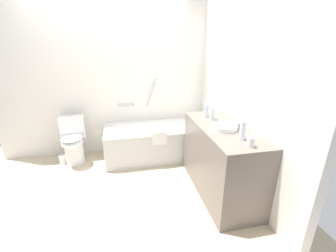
{
  "coord_description": "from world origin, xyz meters",
  "views": [
    {
      "loc": [
        0.18,
        -2.52,
        1.78
      ],
      "look_at": [
        0.74,
        0.16,
        0.76
      ],
      "focal_mm": 23.61,
      "sensor_mm": 36.0,
      "label": 1
    }
  ],
  "objects_px": {
    "water_bottle_1": "(243,130)",
    "toilet_paper_roll": "(63,159)",
    "bathtub": "(157,140)",
    "drinking_glass_1": "(210,111)",
    "sink_basin": "(225,127)",
    "sink_faucet": "(238,126)",
    "drinking_glass_0": "(251,142)",
    "water_bottle_0": "(207,110)",
    "water_bottle_2": "(212,113)",
    "toilet": "(73,142)"
  },
  "relations": [
    {
      "from": "toilet_paper_roll",
      "to": "water_bottle_1",
      "type": "bearing_deg",
      "value": -35.32
    },
    {
      "from": "toilet_paper_roll",
      "to": "water_bottle_2",
      "type": "bearing_deg",
      "value": -22.55
    },
    {
      "from": "toilet_paper_roll",
      "to": "sink_basin",
      "type": "bearing_deg",
      "value": -30.2
    },
    {
      "from": "bathtub",
      "to": "toilet",
      "type": "xyz_separation_m",
      "value": [
        -1.31,
        0.06,
        0.07
      ]
    },
    {
      "from": "water_bottle_1",
      "to": "sink_basin",
      "type": "bearing_deg",
      "value": 98.7
    },
    {
      "from": "water_bottle_2",
      "to": "bathtub",
      "type": "bearing_deg",
      "value": 126.01
    },
    {
      "from": "sink_faucet",
      "to": "drinking_glass_0",
      "type": "xyz_separation_m",
      "value": [
        -0.13,
        -0.47,
        0.02
      ]
    },
    {
      "from": "water_bottle_1",
      "to": "drinking_glass_0",
      "type": "height_order",
      "value": "water_bottle_1"
    },
    {
      "from": "bathtub",
      "to": "water_bottle_2",
      "type": "relative_size",
      "value": 8.93
    },
    {
      "from": "sink_basin",
      "to": "water_bottle_0",
      "type": "bearing_deg",
      "value": 94.86
    },
    {
      "from": "water_bottle_0",
      "to": "water_bottle_1",
      "type": "relative_size",
      "value": 0.94
    },
    {
      "from": "water_bottle_1",
      "to": "water_bottle_2",
      "type": "distance_m",
      "value": 0.66
    },
    {
      "from": "bathtub",
      "to": "drinking_glass_1",
      "type": "xyz_separation_m",
      "value": [
        0.64,
        -0.62,
        0.64
      ]
    },
    {
      "from": "bathtub",
      "to": "water_bottle_1",
      "type": "xyz_separation_m",
      "value": [
        0.65,
        -1.47,
        0.69
      ]
    },
    {
      "from": "water_bottle_1",
      "to": "drinking_glass_1",
      "type": "distance_m",
      "value": 0.85
    },
    {
      "from": "sink_basin",
      "to": "drinking_glass_0",
      "type": "height_order",
      "value": "drinking_glass_0"
    },
    {
      "from": "bathtub",
      "to": "toilet_paper_roll",
      "type": "distance_m",
      "value": 1.52
    },
    {
      "from": "toilet",
      "to": "water_bottle_1",
      "type": "distance_m",
      "value": 2.56
    },
    {
      "from": "water_bottle_0",
      "to": "drinking_glass_0",
      "type": "distance_m",
      "value": 0.94
    },
    {
      "from": "bathtub",
      "to": "toilet",
      "type": "relative_size",
      "value": 2.24
    },
    {
      "from": "bathtub",
      "to": "sink_faucet",
      "type": "distance_m",
      "value": 1.53
    },
    {
      "from": "bathtub",
      "to": "drinking_glass_1",
      "type": "height_order",
      "value": "bathtub"
    },
    {
      "from": "sink_basin",
      "to": "water_bottle_0",
      "type": "height_order",
      "value": "water_bottle_0"
    },
    {
      "from": "water_bottle_2",
      "to": "toilet_paper_roll",
      "type": "bearing_deg",
      "value": 157.45
    },
    {
      "from": "bathtub",
      "to": "toilet_paper_roll",
      "type": "relative_size",
      "value": 12.94
    },
    {
      "from": "sink_faucet",
      "to": "water_bottle_0",
      "type": "relative_size",
      "value": 0.76
    },
    {
      "from": "water_bottle_2",
      "to": "toilet_paper_roll",
      "type": "relative_size",
      "value": 1.45
    },
    {
      "from": "toilet",
      "to": "toilet_paper_roll",
      "type": "relative_size",
      "value": 5.77
    },
    {
      "from": "toilet",
      "to": "water_bottle_2",
      "type": "xyz_separation_m",
      "value": [
        1.9,
        -0.87,
        0.61
      ]
    },
    {
      "from": "water_bottle_0",
      "to": "drinking_glass_0",
      "type": "xyz_separation_m",
      "value": [
        0.08,
        -0.94,
        -0.04
      ]
    },
    {
      "from": "bathtub",
      "to": "drinking_glass_0",
      "type": "distance_m",
      "value": 1.87
    },
    {
      "from": "water_bottle_2",
      "to": "drinking_glass_1",
      "type": "relative_size",
      "value": 1.84
    },
    {
      "from": "sink_basin",
      "to": "toilet",
      "type": "bearing_deg",
      "value": 147.25
    },
    {
      "from": "bathtub",
      "to": "drinking_glass_1",
      "type": "bearing_deg",
      "value": -44.23
    },
    {
      "from": "water_bottle_1",
      "to": "drinking_glass_0",
      "type": "bearing_deg",
      "value": -92.02
    },
    {
      "from": "sink_faucet",
      "to": "drinking_glass_1",
      "type": "height_order",
      "value": "drinking_glass_1"
    },
    {
      "from": "sink_basin",
      "to": "drinking_glass_0",
      "type": "relative_size",
      "value": 2.89
    },
    {
      "from": "water_bottle_1",
      "to": "drinking_glass_0",
      "type": "xyz_separation_m",
      "value": [
        -0.01,
        -0.17,
        -0.05
      ]
    },
    {
      "from": "water_bottle_0",
      "to": "water_bottle_1",
      "type": "distance_m",
      "value": 0.77
    },
    {
      "from": "water_bottle_2",
      "to": "water_bottle_0",
      "type": "bearing_deg",
      "value": 105.57
    },
    {
      "from": "water_bottle_2",
      "to": "drinking_glass_0",
      "type": "xyz_separation_m",
      "value": [
        0.05,
        -0.82,
        -0.04
      ]
    },
    {
      "from": "water_bottle_1",
      "to": "toilet_paper_roll",
      "type": "bearing_deg",
      "value": 144.68
    },
    {
      "from": "water_bottle_0",
      "to": "toilet_paper_roll",
      "type": "relative_size",
      "value": 1.56
    },
    {
      "from": "toilet",
      "to": "bathtub",
      "type": "bearing_deg",
      "value": 84.11
    },
    {
      "from": "bathtub",
      "to": "drinking_glass_0",
      "type": "height_order",
      "value": "bathtub"
    },
    {
      "from": "water_bottle_0",
      "to": "water_bottle_2",
      "type": "bearing_deg",
      "value": -74.43
    },
    {
      "from": "water_bottle_2",
      "to": "toilet_paper_roll",
      "type": "xyz_separation_m",
      "value": [
        -2.1,
        0.87,
        -0.89
      ]
    },
    {
      "from": "bathtub",
      "to": "drinking_glass_1",
      "type": "relative_size",
      "value": 16.48
    },
    {
      "from": "sink_faucet",
      "to": "water_bottle_2",
      "type": "distance_m",
      "value": 0.4
    },
    {
      "from": "water_bottle_0",
      "to": "sink_basin",
      "type": "bearing_deg",
      "value": -85.14
    }
  ]
}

